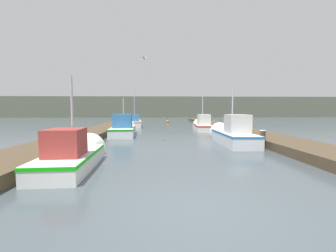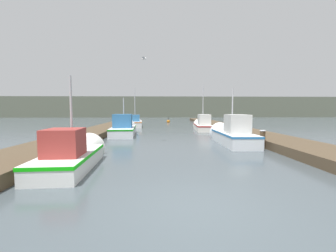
% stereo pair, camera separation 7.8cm
% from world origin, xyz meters
% --- Properties ---
extents(ground_plane, '(200.00, 200.00, 0.00)m').
position_xyz_m(ground_plane, '(0.00, 0.00, 0.00)').
color(ground_plane, '#424C51').
extents(dock_left, '(2.52, 40.00, 0.42)m').
position_xyz_m(dock_left, '(-5.89, 16.00, 0.21)').
color(dock_left, '#4C3D2B').
rests_on(dock_left, ground_plane).
extents(dock_right, '(2.52, 40.00, 0.42)m').
position_xyz_m(dock_right, '(5.89, 16.00, 0.21)').
color(dock_right, '#4C3D2B').
rests_on(dock_right, ground_plane).
extents(distant_shore_ridge, '(120.00, 16.00, 5.22)m').
position_xyz_m(distant_shore_ridge, '(0.00, 59.56, 2.61)').
color(distant_shore_ridge, '#565B4C').
rests_on(distant_shore_ridge, ground_plane).
extents(fishing_boat_0, '(1.68, 4.50, 3.57)m').
position_xyz_m(fishing_boat_0, '(-3.80, 3.55, 0.43)').
color(fishing_boat_0, silver).
rests_on(fishing_boat_0, ground_plane).
extents(fishing_boat_1, '(1.62, 5.38, 3.62)m').
position_xyz_m(fishing_boat_1, '(3.54, 8.84, 0.52)').
color(fishing_boat_1, silver).
rests_on(fishing_boat_1, ground_plane).
extents(fishing_boat_2, '(2.10, 6.10, 3.42)m').
position_xyz_m(fishing_boat_2, '(-3.64, 13.86, 0.49)').
color(fishing_boat_2, silver).
rests_on(fishing_boat_2, ground_plane).
extents(fishing_boat_3, '(1.82, 5.81, 4.87)m').
position_xyz_m(fishing_boat_3, '(3.48, 17.63, 0.48)').
color(fishing_boat_3, silver).
rests_on(fishing_boat_3, ground_plane).
extents(fishing_boat_4, '(1.93, 5.41, 4.90)m').
position_xyz_m(fishing_boat_4, '(-3.65, 21.95, 0.47)').
color(fishing_boat_4, silver).
rests_on(fishing_boat_4, ground_plane).
extents(mooring_piling_0, '(0.26, 0.26, 1.20)m').
position_xyz_m(mooring_piling_0, '(4.65, 11.11, 0.61)').
color(mooring_piling_0, '#473523').
rests_on(mooring_piling_0, ground_plane).
extents(mooring_piling_1, '(0.30, 0.30, 0.95)m').
position_xyz_m(mooring_piling_1, '(4.52, 6.83, 0.48)').
color(mooring_piling_1, '#473523').
rests_on(mooring_piling_1, ground_plane).
extents(mooring_piling_2, '(0.30, 0.30, 1.16)m').
position_xyz_m(mooring_piling_2, '(4.62, 9.45, 0.59)').
color(mooring_piling_2, '#473523').
rests_on(mooring_piling_2, ground_plane).
extents(mooring_piling_3, '(0.37, 0.37, 1.28)m').
position_xyz_m(mooring_piling_3, '(4.63, 12.32, 0.65)').
color(mooring_piling_3, '#473523').
rests_on(mooring_piling_3, ground_plane).
extents(channel_buoy, '(0.51, 0.51, 1.01)m').
position_xyz_m(channel_buoy, '(0.56, 30.30, 0.15)').
color(channel_buoy, '#BF6513').
rests_on(channel_buoy, ground_plane).
extents(seagull_lead, '(0.30, 0.56, 0.12)m').
position_xyz_m(seagull_lead, '(-1.62, 8.58, 4.89)').
color(seagull_lead, white).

